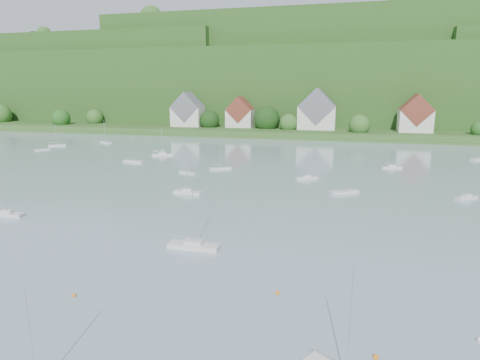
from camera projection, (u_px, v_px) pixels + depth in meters
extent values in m
cube|color=#27491B|center=(307.00, 130.00, 195.69)|extent=(600.00, 60.00, 3.00)
cube|color=#173C13|center=(320.00, 89.00, 262.53)|extent=(620.00, 160.00, 40.00)
cube|color=#173C13|center=(97.00, 83.00, 284.23)|extent=(200.00, 120.00, 52.00)
cube|color=#173C13|center=(336.00, 76.00, 253.61)|extent=(240.00, 130.00, 60.00)
sphere|color=#265E22|center=(1.00, 115.00, 222.04)|extent=(11.19, 11.19, 11.19)
sphere|color=#265E22|center=(95.00, 118.00, 213.19)|extent=(8.61, 8.61, 8.61)
sphere|color=#1D4916|center=(61.00, 118.00, 205.62)|extent=(9.03, 9.03, 9.03)
sphere|color=#265E22|center=(289.00, 123.00, 181.22)|extent=(8.19, 8.19, 8.19)
sphere|color=#265E22|center=(193.00, 122.00, 194.48)|extent=(6.49, 6.49, 6.49)
sphere|color=#265E22|center=(417.00, 121.00, 175.55)|extent=(12.16, 12.16, 12.16)
sphere|color=#265E22|center=(359.00, 125.00, 170.16)|extent=(8.73, 8.73, 8.73)
sphere|color=black|center=(210.00, 120.00, 192.10)|extent=(9.32, 9.32, 9.32)
sphere|color=#1D4916|center=(479.00, 129.00, 161.01)|extent=(6.24, 6.24, 6.24)
sphere|color=black|center=(267.00, 120.00, 185.80)|extent=(11.92, 11.92, 11.92)
sphere|color=#265E22|center=(108.00, 33.00, 241.04)|extent=(10.52, 10.52, 10.52)
sphere|color=#1D4916|center=(187.00, 38.00, 265.05)|extent=(10.29, 10.29, 10.29)
sphere|color=black|center=(41.00, 42.00, 286.20)|extent=(10.31, 10.31, 10.31)
sphere|color=black|center=(34.00, 38.00, 259.26)|extent=(8.14, 8.14, 8.14)
sphere|color=#265E22|center=(61.00, 43.00, 287.51)|extent=(7.15, 7.15, 7.15)
sphere|color=black|center=(205.00, 36.00, 250.12)|extent=(7.18, 7.18, 7.18)
sphere|color=#265E22|center=(44.00, 34.00, 244.00)|extent=(8.89, 8.89, 8.89)
sphere|color=black|center=(33.00, 41.00, 283.09)|extent=(9.97, 9.97, 9.97)
sphere|color=#1D4916|center=(394.00, 14.00, 225.23)|extent=(12.83, 12.83, 12.83)
sphere|color=#265E22|center=(247.00, 17.00, 232.72)|extent=(8.18, 8.18, 8.18)
sphere|color=#1D4916|center=(325.00, 23.00, 257.90)|extent=(12.73, 12.73, 12.73)
sphere|color=#1D4916|center=(430.00, 17.00, 238.72)|extent=(14.65, 14.65, 14.65)
sphere|color=#265E22|center=(399.00, 6.00, 202.89)|extent=(11.95, 11.95, 11.95)
sphere|color=#265E22|center=(248.00, 26.00, 264.88)|extent=(7.07, 7.07, 7.07)
sphere|color=black|center=(313.00, 15.00, 224.86)|extent=(8.21, 8.21, 8.21)
sphere|color=#265E22|center=(284.00, 22.00, 251.92)|extent=(12.24, 12.24, 12.24)
sphere|color=#265E22|center=(151.00, 18.00, 240.20)|extent=(13.65, 13.65, 13.65)
sphere|color=#1D4916|center=(470.00, 36.00, 219.11)|extent=(9.78, 9.78, 9.78)
sphere|color=#1D4916|center=(254.00, 52.00, 255.36)|extent=(12.01, 12.01, 12.01)
sphere|color=black|center=(315.00, 51.00, 255.85)|extent=(15.72, 15.72, 15.72)
sphere|color=#1D4916|center=(339.00, 52.00, 248.42)|extent=(10.54, 10.54, 10.54)
sphere|color=#1D4916|center=(75.00, 61.00, 327.53)|extent=(8.18, 8.18, 8.18)
sphere|color=black|center=(88.00, 60.00, 314.72)|extent=(8.74, 8.74, 8.74)
sphere|color=black|center=(51.00, 57.00, 298.44)|extent=(15.38, 15.38, 15.38)
cube|color=beige|center=(188.00, 117.00, 195.58)|extent=(14.00, 10.00, 9.00)
cube|color=slate|center=(188.00, 107.00, 194.60)|extent=(14.00, 10.40, 14.00)
cube|color=beige|center=(240.00, 118.00, 191.45)|extent=(12.00, 9.00, 8.00)
cube|color=brown|center=(240.00, 110.00, 190.58)|extent=(12.00, 9.36, 12.00)
cube|color=beige|center=(317.00, 118.00, 181.72)|extent=(16.00, 11.00, 10.00)
cube|color=slate|center=(317.00, 106.00, 180.63)|extent=(16.00, 11.44, 16.00)
cube|color=beige|center=(415.00, 121.00, 170.14)|extent=(13.00, 10.00, 9.00)
cube|color=brown|center=(416.00, 110.00, 169.16)|extent=(13.00, 10.40, 13.00)
cylinder|color=silver|center=(31.00, 338.00, 28.10)|extent=(0.10, 0.10, 7.19)
cube|color=silver|center=(194.00, 246.00, 54.70)|extent=(6.88, 2.00, 0.69)
cube|color=silver|center=(194.00, 242.00, 54.57)|extent=(2.41, 1.37, 0.50)
cylinder|color=silver|center=(193.00, 213.00, 53.69)|extent=(0.10, 0.10, 8.57)
cylinder|color=silver|center=(186.00, 237.00, 54.67)|extent=(3.77, 0.12, 0.08)
cylinder|color=silver|center=(350.00, 323.00, 28.44)|extent=(0.10, 0.10, 8.64)
cylinder|color=silver|center=(335.00, 360.00, 29.92)|extent=(3.28, 2.06, 0.08)
cube|color=silver|center=(7.00, 214.00, 68.63)|extent=(5.73, 2.08, 0.56)
cube|color=silver|center=(7.00, 211.00, 68.51)|extent=(2.06, 1.27, 0.50)
cylinder|color=silver|center=(4.00, 192.00, 67.81)|extent=(0.10, 0.10, 7.01)
cylinder|color=silver|center=(2.00, 207.00, 68.50)|extent=(3.08, 0.36, 0.08)
sphere|color=orange|center=(74.00, 297.00, 42.21)|extent=(0.43, 0.43, 0.43)
sphere|color=orange|center=(376.00, 359.00, 32.54)|extent=(0.46, 0.46, 0.46)
sphere|color=orange|center=(277.00, 294.00, 42.74)|extent=(0.47, 0.47, 0.47)
sphere|color=silver|center=(480.00, 341.00, 34.75)|extent=(0.49, 0.49, 0.49)
cube|color=silver|center=(344.00, 192.00, 83.39)|extent=(5.90, 4.58, 0.59)
cylinder|color=silver|center=(346.00, 172.00, 82.52)|extent=(0.10, 0.10, 7.42)
cylinder|color=silver|center=(341.00, 186.00, 82.87)|extent=(2.80, 1.81, 0.08)
cube|color=silver|center=(162.00, 155.00, 129.54)|extent=(6.64, 4.20, 0.65)
cube|color=silver|center=(162.00, 153.00, 129.42)|extent=(2.57, 2.05, 0.50)
cylinder|color=silver|center=(162.00, 141.00, 128.59)|extent=(0.10, 0.10, 8.06)
cylinder|color=silver|center=(159.00, 151.00, 129.13)|extent=(3.29, 1.47, 0.08)
cube|color=silver|center=(42.00, 150.00, 141.16)|extent=(3.98, 4.53, 0.47)
cylinder|color=silver|center=(41.00, 140.00, 140.47)|extent=(0.10, 0.10, 5.92)
cylinder|color=silver|center=(39.00, 146.00, 140.50)|extent=(1.68, 2.09, 0.08)
cube|color=silver|center=(480.00, 159.00, 122.02)|extent=(5.88, 5.15, 0.61)
cylinder|color=silver|center=(478.00, 155.00, 121.39)|extent=(2.70, 2.15, 0.08)
cube|color=silver|center=(466.00, 198.00, 79.15)|extent=(4.55, 3.85, 0.47)
cube|color=silver|center=(467.00, 195.00, 79.05)|extent=(1.87, 1.72, 0.50)
cylinder|color=silver|center=(468.00, 182.00, 78.47)|extent=(0.10, 0.10, 5.86)
cylinder|color=silver|center=(464.00, 192.00, 78.65)|extent=(2.12, 1.60, 0.08)
cube|color=silver|center=(188.00, 173.00, 102.79)|extent=(4.82, 2.75, 0.46)
cylinder|color=silver|center=(187.00, 160.00, 102.11)|extent=(0.10, 0.10, 5.81)
cylinder|color=silver|center=(185.00, 168.00, 102.92)|extent=(2.44, 0.91, 0.08)
cube|color=silver|center=(220.00, 169.00, 107.71)|extent=(5.54, 4.35, 0.56)
cylinder|color=silver|center=(220.00, 154.00, 106.89)|extent=(0.10, 0.10, 6.98)
cylinder|color=silver|center=(217.00, 164.00, 107.20)|extent=(2.62, 1.74, 0.08)
cube|color=silver|center=(307.00, 178.00, 96.28)|extent=(5.12, 3.90, 0.51)
cube|color=silver|center=(307.00, 176.00, 96.17)|extent=(2.05, 1.79, 0.50)
cylinder|color=silver|center=(307.00, 164.00, 95.53)|extent=(0.10, 0.10, 6.41)
cylinder|color=silver|center=(304.00, 174.00, 95.81)|extent=(2.44, 1.54, 0.08)
cube|color=silver|center=(57.00, 145.00, 150.91)|extent=(5.81, 4.73, 0.59)
cylinder|color=silver|center=(56.00, 134.00, 150.04)|extent=(0.10, 0.10, 7.40)
cylinder|color=silver|center=(54.00, 142.00, 150.35)|extent=(2.73, 1.92, 0.08)
cube|color=silver|center=(134.00, 161.00, 117.90)|extent=(6.30, 2.57, 0.61)
cylinder|color=silver|center=(133.00, 147.00, 117.00)|extent=(0.10, 0.10, 7.64)
cylinder|color=silver|center=(131.00, 157.00, 117.98)|extent=(3.34, 0.56, 0.08)
cube|color=silver|center=(188.00, 192.00, 83.03)|extent=(5.98, 2.17, 0.59)
cube|color=silver|center=(188.00, 190.00, 82.91)|extent=(2.15, 1.33, 0.50)
cylinder|color=silver|center=(187.00, 173.00, 82.17)|extent=(0.10, 0.10, 7.32)
cylinder|color=silver|center=(184.00, 186.00, 83.06)|extent=(3.21, 0.38, 0.08)
cube|color=silver|center=(392.00, 168.00, 109.17)|extent=(5.38, 2.67, 0.52)
cube|color=silver|center=(392.00, 166.00, 109.06)|extent=(2.01, 1.43, 0.50)
cylinder|color=silver|center=(393.00, 154.00, 108.41)|extent=(0.10, 0.10, 6.48)
cylinder|color=silver|center=(389.00, 163.00, 108.93)|extent=(2.79, 0.77, 0.08)
cube|color=silver|center=(105.00, 142.00, 159.67)|extent=(6.25, 4.95, 0.63)
cylinder|color=silver|center=(104.00, 131.00, 158.74)|extent=(0.10, 0.10, 7.90)
cylinder|color=silver|center=(104.00, 139.00, 160.09)|extent=(2.95, 1.98, 0.08)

